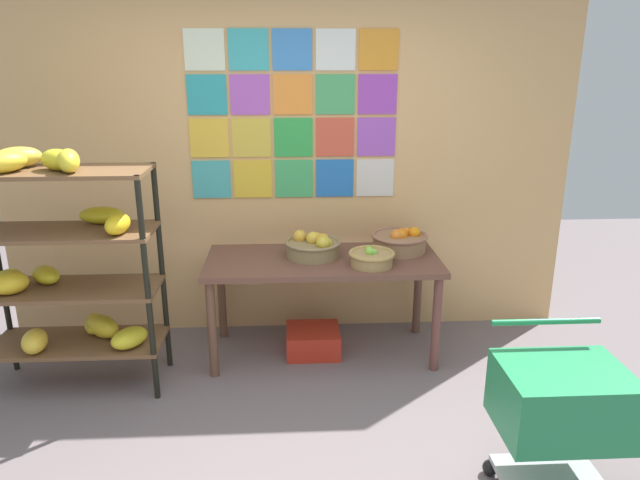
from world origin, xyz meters
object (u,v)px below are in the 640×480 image
fruit_basket_left (314,246)px  fruit_basket_back_left (400,241)px  shopping_cart (560,407)px  banana_shelf_unit (63,257)px  display_table (323,270)px  produce_crate_under_table (313,341)px  fruit_basket_centre (372,257)px

fruit_basket_left → fruit_basket_back_left: size_ratio=0.97×
shopping_cart → banana_shelf_unit: bearing=161.5°
display_table → fruit_basket_left: fruit_basket_left is taller
fruit_basket_back_left → display_table: bearing=-167.1°
produce_crate_under_table → fruit_basket_centre: bearing=-23.0°
display_table → banana_shelf_unit: bearing=-168.0°
fruit_basket_left → fruit_basket_back_left: fruit_basket_left is taller
fruit_basket_left → produce_crate_under_table: bearing=-101.8°
display_table → shopping_cart: bearing=-56.1°
shopping_cart → fruit_basket_left: bearing=130.2°
display_table → produce_crate_under_table: display_table is taller
banana_shelf_unit → produce_crate_under_table: (1.55, 0.35, -0.79)m
fruit_basket_back_left → fruit_basket_centre: (-0.24, -0.29, -0.02)m
banana_shelf_unit → fruit_basket_back_left: banana_shelf_unit is taller
fruit_basket_centre → shopping_cart: size_ratio=0.37×
banana_shelf_unit → shopping_cart: size_ratio=1.87×
fruit_basket_back_left → produce_crate_under_table: 0.96m
fruit_basket_back_left → shopping_cart: bearing=-74.4°
fruit_basket_centre → produce_crate_under_table: size_ratio=0.81×
fruit_basket_centre → banana_shelf_unit: bearing=-174.6°
fruit_basket_left → fruit_basket_back_left: 0.63m
banana_shelf_unit → fruit_basket_back_left: 2.23m
fruit_basket_back_left → shopping_cart: fruit_basket_back_left is taller
produce_crate_under_table → shopping_cart: (1.09, -1.52, 0.41)m
display_table → shopping_cart: 1.83m
banana_shelf_unit → fruit_basket_left: size_ratio=4.01×
fruit_basket_back_left → fruit_basket_centre: fruit_basket_back_left is taller
produce_crate_under_table → fruit_basket_back_left: bearing=11.2°
display_table → fruit_basket_left: (-0.06, 0.04, 0.16)m
fruit_basket_centre → shopping_cart: fruit_basket_centre is taller
display_table → fruit_basket_back_left: (0.56, 0.13, 0.16)m
banana_shelf_unit → display_table: banana_shelf_unit is taller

